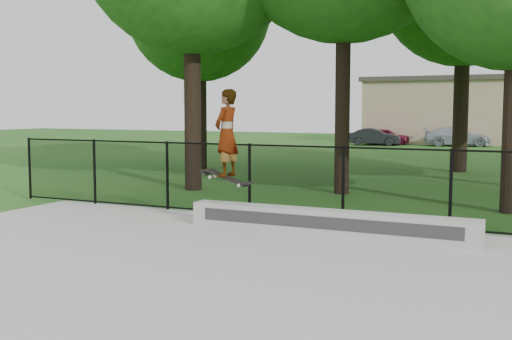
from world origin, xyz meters
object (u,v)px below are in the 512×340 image
object	(u,v)px
grind_ledge	(327,222)
skater_airborne	(227,135)
car_b	(374,137)
car_a	(385,136)
car_c	(457,137)

from	to	relation	value
grind_ledge	skater_airborne	distance (m)	2.40
car_b	car_a	bearing A→B (deg)	-28.15
grind_ledge	car_a	size ratio (longest dim) A/B	1.75
car_a	skater_airborne	distance (m)	30.13
car_a	car_b	world-z (taller)	car_b
car_c	skater_airborne	xyz separation A→B (m)	(0.11, -29.74, 1.23)
car_a	car_c	world-z (taller)	car_c
skater_airborne	grind_ledge	bearing A→B (deg)	8.40
grind_ledge	car_a	xyz separation A→B (m)	(-6.30, 29.50, 0.23)
car_b	skater_airborne	distance (m)	28.82
car_a	car_c	bearing A→B (deg)	-96.84
car_a	grind_ledge	bearing A→B (deg)	-174.33
grind_ledge	car_a	bearing A→B (deg)	102.06
car_a	skater_airborne	xyz separation A→B (m)	(4.46, -29.77, 1.28)
car_a	car_b	xyz separation A→B (m)	(-0.36, -1.38, 0.01)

